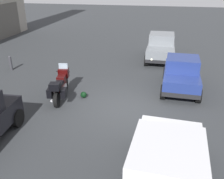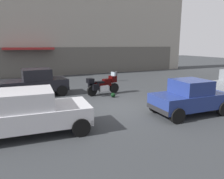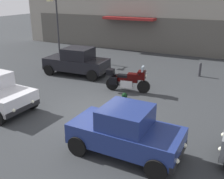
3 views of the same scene
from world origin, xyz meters
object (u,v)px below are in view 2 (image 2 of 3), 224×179
at_px(car_compact_side, 190,97).
at_px(car_wagon_end, 35,83).
at_px(bollard_curbside, 116,76).
at_px(motorcycle, 103,85).
at_px(car_sedan_far, 24,113).
at_px(helmet, 113,95).

height_order(car_compact_side, car_wagon_end, car_wagon_end).
bearing_deg(bollard_curbside, car_compact_side, -94.56).
height_order(motorcycle, car_wagon_end, car_wagon_end).
distance_m(car_sedan_far, car_wagon_end, 5.93).
relative_size(helmet, bollard_curbside, 0.33).
bearing_deg(motorcycle, helmet, -82.71).
xyz_separation_m(car_compact_side, bollard_curbside, (0.75, 9.36, -0.32)).
relative_size(car_compact_side, car_wagon_end, 0.89).
xyz_separation_m(helmet, car_compact_side, (1.86, -4.19, 0.63)).
distance_m(helmet, bollard_curbside, 5.80).
distance_m(helmet, car_compact_side, 4.62).
xyz_separation_m(car_sedan_far, bollard_curbside, (7.55, 8.76, -0.33)).
xyz_separation_m(car_sedan_far, car_compact_side, (6.80, -0.60, -0.01)).
relative_size(car_sedan_far, car_wagon_end, 1.18).
distance_m(motorcycle, car_wagon_end, 4.09).
distance_m(car_compact_side, bollard_curbside, 9.39).
relative_size(helmet, car_sedan_far, 0.06).
bearing_deg(bollard_curbside, motorcycle, -124.23).
height_order(motorcycle, bollard_curbside, motorcycle).
distance_m(car_sedan_far, car_compact_side, 6.83).
relative_size(car_wagon_end, bollard_curbside, 4.67).
height_order(car_compact_side, bollard_curbside, car_compact_side).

